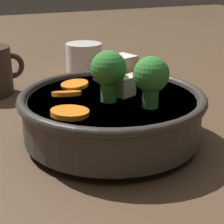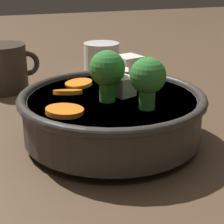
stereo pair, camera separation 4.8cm
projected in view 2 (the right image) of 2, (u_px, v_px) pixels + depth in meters
The scene contains 4 objects.
ground_plane at pixel (112, 141), 0.50m from camera, with size 3.00×3.00×0.00m, color #4C3826.
stirfry_bowl at pixel (112, 109), 0.48m from camera, with size 0.24×0.24×0.12m.
tea_cup at pixel (102, 57), 0.82m from camera, with size 0.08×0.08×0.06m.
dark_mug at pixel (3, 68), 0.69m from camera, with size 0.11×0.09×0.09m.
Camera 2 is at (-0.16, -0.42, 0.21)m, focal length 60.00 mm.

